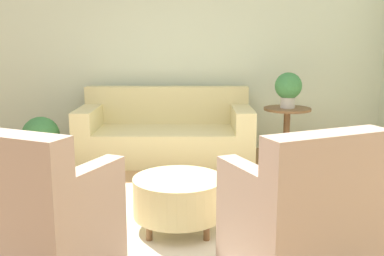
% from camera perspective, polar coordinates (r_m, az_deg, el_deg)
% --- Properties ---
extents(ground_plane, '(16.00, 16.00, 0.00)m').
position_cam_1_polar(ground_plane, '(3.76, -2.33, -12.95)').
color(ground_plane, '#AD7F51').
extents(wall_back, '(9.72, 0.12, 2.80)m').
position_cam_1_polar(wall_back, '(6.35, -1.40, 9.97)').
color(wall_back, beige).
rests_on(wall_back, ground_plane).
extents(rug, '(2.91, 2.42, 0.01)m').
position_cam_1_polar(rug, '(3.76, -2.33, -12.88)').
color(rug, beige).
rests_on(rug, ground_plane).
extents(couch, '(2.19, 1.00, 0.91)m').
position_cam_1_polar(couch, '(5.84, -3.40, -0.84)').
color(couch, beige).
rests_on(couch, ground_plane).
extents(armchair_left, '(1.05, 1.00, 0.99)m').
position_cam_1_polar(armchair_left, '(3.15, -19.08, -10.84)').
color(armchair_left, tan).
rests_on(armchair_left, rug).
extents(armchair_right, '(1.05, 1.00, 0.99)m').
position_cam_1_polar(armchair_right, '(3.07, 13.71, -11.12)').
color(armchair_right, tan).
rests_on(armchair_right, rug).
extents(ottoman_table, '(0.74, 0.74, 0.43)m').
position_cam_1_polar(ottoman_table, '(3.69, -1.79, -8.68)').
color(ottoman_table, beige).
rests_on(ottoman_table, rug).
extents(side_table, '(0.58, 0.58, 0.70)m').
position_cam_1_polar(side_table, '(5.73, 11.86, 0.36)').
color(side_table, brown).
rests_on(side_table, ground_plane).
extents(potted_plant_on_side_table, '(0.33, 0.33, 0.44)m').
position_cam_1_polar(potted_plant_on_side_table, '(5.66, 12.06, 5.04)').
color(potted_plant_on_side_table, beige).
rests_on(potted_plant_on_side_table, side_table).
extents(potted_plant_floor, '(0.45, 0.45, 0.61)m').
position_cam_1_polar(potted_plant_floor, '(5.80, -18.68, -1.30)').
color(potted_plant_floor, beige).
rests_on(potted_plant_floor, ground_plane).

